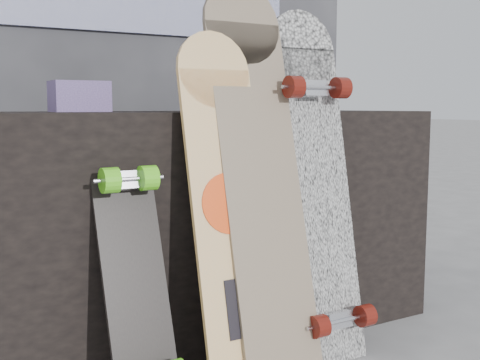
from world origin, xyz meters
TOP-DOWN VIEW (x-y plane):
  - vendor_table at (0.00, 0.50)m, footprint 1.60×0.60m
  - booth at (0.00, 1.35)m, footprint 2.40×0.22m
  - merch_box_purple at (-0.44, 0.57)m, footprint 0.18×0.12m
  - merch_box_small at (0.31, 0.47)m, footprint 0.14×0.14m
  - merch_box_flat at (0.18, 0.60)m, footprint 0.22×0.10m
  - longboard_geisha at (-0.15, 0.10)m, footprint 0.24×0.25m
  - longboard_celtic at (-0.03, 0.12)m, footprint 0.26×0.31m
  - longboard_cascadia at (0.19, 0.12)m, footprint 0.26×0.30m
  - skateboard_dark at (-0.43, 0.12)m, footprint 0.18×0.32m

SIDE VIEW (x-z plane):
  - vendor_table at x=0.00m, z-range 0.00..0.80m
  - skateboard_dark at x=-0.43m, z-range 0.01..0.80m
  - longboard_geisha at x=-0.15m, z-range 0.03..1.07m
  - longboard_cascadia at x=0.19m, z-range 0.02..1.16m
  - longboard_celtic at x=-0.03m, z-range 0.04..1.24m
  - merch_box_flat at x=0.18m, z-range 0.80..0.86m
  - merch_box_purple at x=-0.44m, z-range 0.80..0.90m
  - merch_box_small at x=0.31m, z-range 0.80..0.92m
  - booth at x=0.00m, z-range 0.00..2.20m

